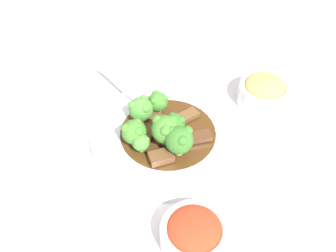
% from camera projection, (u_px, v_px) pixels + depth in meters
% --- Properties ---
extents(ground_plane, '(4.00, 4.00, 0.00)m').
position_uv_depth(ground_plane, '(168.00, 137.00, 0.81)').
color(ground_plane, silver).
extents(main_plate, '(0.32, 0.32, 0.02)m').
position_uv_depth(main_plate, '(168.00, 134.00, 0.80)').
color(main_plate, white).
rests_on(main_plate, ground_plane).
extents(beef_strip_0, '(0.03, 0.05, 0.01)m').
position_uv_depth(beef_strip_0, '(200.00, 137.00, 0.78)').
color(beef_strip_0, '#56331E').
rests_on(beef_strip_0, main_plate).
extents(beef_strip_1, '(0.04, 0.07, 0.01)m').
position_uv_depth(beef_strip_1, '(184.00, 118.00, 0.82)').
color(beef_strip_1, brown).
rests_on(beef_strip_1, main_plate).
extents(beef_strip_2, '(0.03, 0.05, 0.02)m').
position_uv_depth(beef_strip_2, '(161.00, 157.00, 0.74)').
color(beef_strip_2, brown).
rests_on(beef_strip_2, main_plate).
extents(beef_strip_3, '(0.08, 0.08, 0.01)m').
position_uv_depth(beef_strip_3, '(148.00, 129.00, 0.79)').
color(beef_strip_3, '#56331E').
rests_on(beef_strip_3, main_plate).
extents(beef_strip_4, '(0.07, 0.06, 0.01)m').
position_uv_depth(beef_strip_4, '(164.00, 121.00, 0.81)').
color(beef_strip_4, brown).
rests_on(beef_strip_4, main_plate).
extents(broccoli_floret_0, '(0.04, 0.04, 0.05)m').
position_uv_depth(broccoli_floret_0, '(158.00, 101.00, 0.81)').
color(broccoli_floret_0, '#7FA84C').
rests_on(broccoli_floret_0, main_plate).
extents(broccoli_floret_1, '(0.06, 0.06, 0.07)m').
position_uv_depth(broccoli_floret_1, '(166.00, 129.00, 0.75)').
color(broccoli_floret_1, '#8EB756').
rests_on(broccoli_floret_1, main_plate).
extents(broccoli_floret_2, '(0.05, 0.05, 0.05)m').
position_uv_depth(broccoli_floret_2, '(141.00, 109.00, 0.80)').
color(broccoli_floret_2, '#8EB756').
rests_on(broccoli_floret_2, main_plate).
extents(broccoli_floret_3, '(0.04, 0.04, 0.05)m').
position_uv_depth(broccoli_floret_3, '(174.00, 123.00, 0.77)').
color(broccoli_floret_3, '#7FA84C').
rests_on(broccoli_floret_3, main_plate).
extents(broccoli_floret_4, '(0.05, 0.05, 0.06)m').
position_uv_depth(broccoli_floret_4, '(179.00, 139.00, 0.73)').
color(broccoli_floret_4, '#8EB756').
rests_on(broccoli_floret_4, main_plate).
extents(broccoli_floret_5, '(0.05, 0.05, 0.06)m').
position_uv_depth(broccoli_floret_5, '(134.00, 131.00, 0.75)').
color(broccoli_floret_5, '#7FA84C').
rests_on(broccoli_floret_5, main_plate).
extents(broccoli_floret_6, '(0.03, 0.03, 0.04)m').
position_uv_depth(broccoli_floret_6, '(141.00, 142.00, 0.74)').
color(broccoli_floret_6, '#7FA84C').
rests_on(broccoli_floret_6, main_plate).
extents(serving_spoon, '(0.21, 0.09, 0.01)m').
position_uv_depth(serving_spoon, '(139.00, 103.00, 0.84)').
color(serving_spoon, silver).
rests_on(serving_spoon, main_plate).
extents(side_bowl_kimchi, '(0.11, 0.11, 0.06)m').
position_uv_depth(side_bowl_kimchi, '(194.00, 233.00, 0.63)').
color(side_bowl_kimchi, white).
rests_on(side_bowl_kimchi, ground_plane).
extents(side_bowl_appetizer, '(0.11, 0.11, 0.06)m').
position_uv_depth(side_bowl_appetizer, '(264.00, 91.00, 0.86)').
color(side_bowl_appetizer, white).
rests_on(side_bowl_appetizer, ground_plane).
extents(sauce_dish, '(0.07, 0.07, 0.01)m').
position_uv_depth(sauce_dish, '(52.00, 154.00, 0.77)').
color(sauce_dish, white).
rests_on(sauce_dish, ground_plane).
extents(paper_napkin, '(0.10, 0.10, 0.01)m').
position_uv_depth(paper_napkin, '(104.00, 85.00, 0.92)').
color(paper_napkin, silver).
rests_on(paper_napkin, ground_plane).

